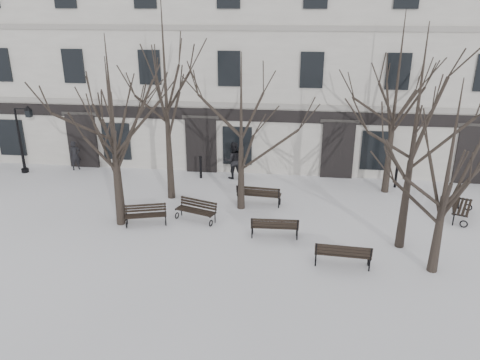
% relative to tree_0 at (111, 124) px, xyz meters
% --- Properties ---
extents(ground, '(100.00, 100.00, 0.00)m').
position_rel_tree_0_xyz_m(ground, '(5.51, -1.34, -4.14)').
color(ground, white).
rests_on(ground, ground).
extents(building, '(40.40, 10.20, 11.40)m').
position_rel_tree_0_xyz_m(building, '(5.51, 11.62, 1.37)').
color(building, beige).
rests_on(building, ground).
extents(tree_0, '(4.64, 4.64, 6.63)m').
position_rel_tree_0_xyz_m(tree_0, '(0.00, 0.00, 0.00)').
color(tree_0, black).
rests_on(tree_0, ground).
extents(tree_1, '(5.18, 5.18, 7.40)m').
position_rel_tree_0_xyz_m(tree_1, '(-0.06, 0.31, 0.48)').
color(tree_1, black).
rests_on(tree_1, ground).
extents(tree_2, '(5.51, 5.51, 7.88)m').
position_rel_tree_0_xyz_m(tree_2, '(10.86, -0.52, 0.78)').
color(tree_2, black).
rests_on(tree_2, ground).
extents(tree_3, '(4.48, 4.48, 6.40)m').
position_rel_tree_0_xyz_m(tree_3, '(11.62, -2.13, -0.15)').
color(tree_3, black).
rests_on(tree_3, ground).
extents(tree_4, '(6.16, 6.16, 8.80)m').
position_rel_tree_0_xyz_m(tree_4, '(1.33, 2.93, 1.36)').
color(tree_4, black).
rests_on(tree_4, ground).
extents(tree_5, '(4.64, 4.64, 6.63)m').
position_rel_tree_0_xyz_m(tree_5, '(4.65, 2.16, 0.00)').
color(tree_5, black).
rests_on(tree_5, ground).
extents(tree_6, '(5.72, 5.72, 8.18)m').
position_rel_tree_0_xyz_m(tree_6, '(11.20, 4.90, 0.97)').
color(tree_6, black).
rests_on(tree_6, ground).
extents(bench_0, '(1.71, 1.01, 0.82)m').
position_rel_tree_0_xyz_m(bench_0, '(1.05, 0.08, -3.70)').
color(bench_0, black).
rests_on(bench_0, ground).
extents(bench_1, '(1.83, 0.73, 0.91)m').
position_rel_tree_0_xyz_m(bench_1, '(6.25, -0.44, -3.65)').
color(bench_1, black).
rests_on(bench_1, ground).
extents(bench_2, '(1.91, 0.80, 0.94)m').
position_rel_tree_0_xyz_m(bench_2, '(8.65, -2.25, -3.63)').
color(bench_2, black).
rests_on(bench_2, ground).
extents(bench_3, '(1.80, 1.14, 0.86)m').
position_rel_tree_0_xyz_m(bench_3, '(2.98, 0.71, -3.67)').
color(bench_3, black).
rests_on(bench_3, ground).
extents(bench_4, '(1.98, 0.86, 0.97)m').
position_rel_tree_0_xyz_m(bench_4, '(5.38, 2.55, -3.61)').
color(bench_4, black).
rests_on(bench_4, ground).
extents(bench_5, '(1.40, 2.06, 0.99)m').
position_rel_tree_0_xyz_m(bench_5, '(13.80, 2.34, -3.60)').
color(bench_5, black).
rests_on(bench_5, ground).
extents(lamp_post, '(1.12, 0.41, 3.57)m').
position_rel_tree_0_xyz_m(lamp_post, '(-7.02, 5.31, -2.08)').
color(lamp_post, black).
rests_on(lamp_post, ground).
extents(bollard_a, '(0.15, 0.15, 1.18)m').
position_rel_tree_0_xyz_m(bollard_a, '(2.15, 5.63, -3.51)').
color(bollard_a, black).
rests_on(bollard_a, ground).
extents(bollard_b, '(0.15, 0.15, 1.15)m').
position_rel_tree_0_xyz_m(bollard_b, '(11.78, 5.53, -3.53)').
color(bollard_b, black).
rests_on(bollard_b, ground).
extents(pedestrian_a, '(0.68, 0.65, 1.57)m').
position_rel_tree_0_xyz_m(pedestrian_a, '(-4.76, 6.07, -4.14)').
color(pedestrian_a, black).
rests_on(pedestrian_a, ground).
extents(pedestrian_b, '(1.12, 1.00, 1.90)m').
position_rel_tree_0_xyz_m(pedestrian_b, '(3.80, 5.83, -4.14)').
color(pedestrian_b, black).
rests_on(pedestrian_b, ground).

